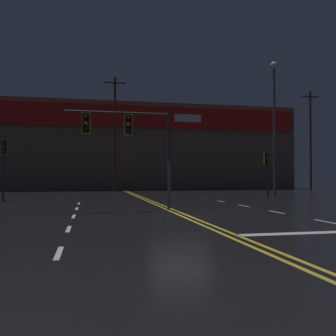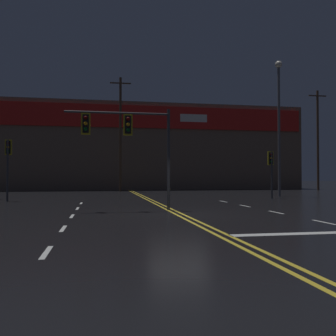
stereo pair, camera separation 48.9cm
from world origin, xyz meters
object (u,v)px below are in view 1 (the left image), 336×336
object	(u,v)px
traffic_signal_median	(126,132)
traffic_signal_corner_northeast	(267,164)
traffic_signal_corner_northwest	(4,156)
streetlight_far_right	(274,112)

from	to	relation	value
traffic_signal_median	traffic_signal_corner_northeast	world-z (taller)	traffic_signal_median
traffic_signal_median	traffic_signal_corner_northwest	world-z (taller)	traffic_signal_median
traffic_signal_median	traffic_signal_corner_northwest	bearing A→B (deg)	131.15
traffic_signal_median	traffic_signal_corner_northwest	distance (m)	10.56
traffic_signal_median	traffic_signal_corner_northeast	size ratio (longest dim) A/B	1.44
traffic_signal_corner_northwest	traffic_signal_corner_northeast	size ratio (longest dim) A/B	1.17
streetlight_far_right	traffic_signal_corner_northwest	bearing A→B (deg)	-173.48
traffic_signal_median	traffic_signal_corner_northwest	size ratio (longest dim) A/B	1.23
traffic_signal_corner_northeast	streetlight_far_right	xyz separation A→B (m)	(1.91, 2.52, 4.28)
traffic_signal_corner_northeast	traffic_signal_median	bearing A→B (deg)	-144.93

